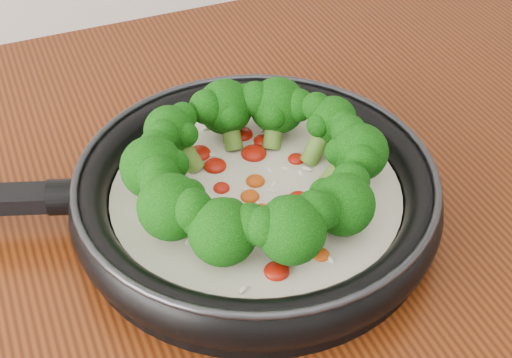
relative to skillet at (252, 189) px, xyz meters
name	(u,v)px	position (x,y,z in m)	size (l,w,h in m)	color
skillet	(252,189)	(0.00, 0.00, 0.00)	(0.57, 0.44, 0.10)	black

